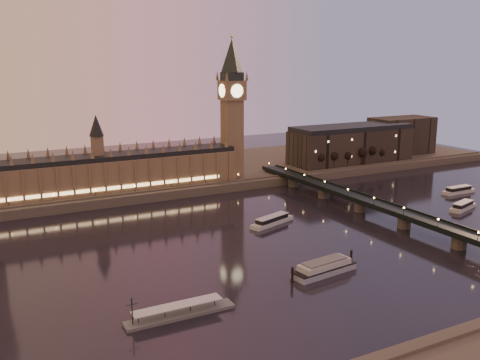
# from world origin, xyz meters

# --- Properties ---
(ground) EXTENTS (700.00, 700.00, 0.00)m
(ground) POSITION_xyz_m (0.00, 0.00, 0.00)
(ground) COLOR black
(ground) RESTS_ON ground
(far_embankment) EXTENTS (560.00, 130.00, 6.00)m
(far_embankment) POSITION_xyz_m (30.00, 165.00, 3.00)
(far_embankment) COLOR #423D35
(far_embankment) RESTS_ON ground
(palace_of_westminster) EXTENTS (180.00, 26.62, 52.00)m
(palace_of_westminster) POSITION_xyz_m (-40.12, 120.99, 21.71)
(palace_of_westminster) COLOR brown
(palace_of_westminster) RESTS_ON ground
(big_ben) EXTENTS (17.68, 17.68, 104.00)m
(big_ben) POSITION_xyz_m (53.99, 120.99, 63.95)
(big_ben) COLOR brown
(big_ben) RESTS_ON ground
(westminster_bridge) EXTENTS (13.20, 260.00, 15.30)m
(westminster_bridge) POSITION_xyz_m (91.61, 0.00, 5.52)
(westminster_bridge) COLOR black
(westminster_bridge) RESTS_ON ground
(city_block) EXTENTS (155.00, 45.00, 34.00)m
(city_block) POSITION_xyz_m (194.94, 130.93, 22.24)
(city_block) COLOR black
(city_block) RESTS_ON ground
(bare_tree_0) EXTENTS (6.75, 6.75, 13.72)m
(bare_tree_0) POSITION_xyz_m (128.30, 109.00, 16.26)
(bare_tree_0) COLOR black
(bare_tree_0) RESTS_ON ground
(bare_tree_1) EXTENTS (6.75, 6.75, 13.72)m
(bare_tree_1) POSITION_xyz_m (141.31, 109.00, 16.26)
(bare_tree_1) COLOR black
(bare_tree_1) RESTS_ON ground
(bare_tree_2) EXTENTS (6.75, 6.75, 13.72)m
(bare_tree_2) POSITION_xyz_m (154.31, 109.00, 16.26)
(bare_tree_2) COLOR black
(bare_tree_2) RESTS_ON ground
(bare_tree_3) EXTENTS (6.75, 6.75, 13.72)m
(bare_tree_3) POSITION_xyz_m (167.31, 109.00, 16.26)
(bare_tree_3) COLOR black
(bare_tree_3) RESTS_ON ground
(bare_tree_4) EXTENTS (6.75, 6.75, 13.72)m
(bare_tree_4) POSITION_xyz_m (180.31, 109.00, 16.26)
(bare_tree_4) COLOR black
(bare_tree_4) RESTS_ON ground
(bare_tree_5) EXTENTS (6.75, 6.75, 13.72)m
(bare_tree_5) POSITION_xyz_m (193.32, 109.00, 16.26)
(bare_tree_5) COLOR black
(bare_tree_5) RESTS_ON ground
(cruise_boat_a) EXTENTS (32.01, 16.90, 5.04)m
(cruise_boat_a) POSITION_xyz_m (29.32, 21.67, 2.22)
(cruise_boat_a) COLOR silver
(cruise_boat_a) RESTS_ON ground
(cruise_boat_b) EXTENTS (26.91, 6.83, 4.96)m
(cruise_boat_b) POSITION_xyz_m (184.97, 22.32, 2.19)
(cruise_boat_b) COLOR silver
(cruise_boat_b) RESTS_ON ground
(cruise_boat_c) EXTENTS (25.70, 13.71, 4.96)m
(cruise_boat_c) POSITION_xyz_m (152.97, -8.34, 2.19)
(cruise_boat_c) COLOR silver
(cruise_boat_c) RESTS_ON ground
(moored_barge) EXTENTS (36.78, 13.00, 6.79)m
(moored_barge) POSITION_xyz_m (12.13, -51.60, 2.87)
(moored_barge) COLOR #8C98B2
(moored_barge) RESTS_ON ground
(pontoon_pier) EXTENTS (42.49, 7.08, 11.33)m
(pontoon_pier) POSITION_xyz_m (-59.86, -59.40, 1.22)
(pontoon_pier) COLOR #595B5E
(pontoon_pier) RESTS_ON ground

